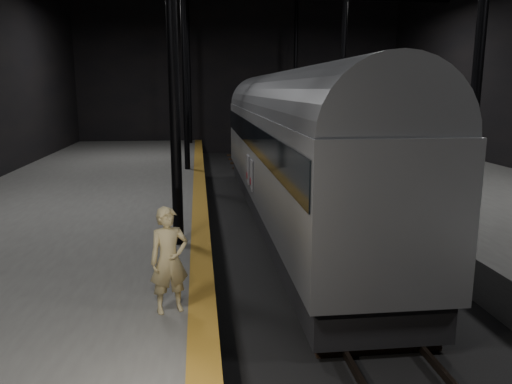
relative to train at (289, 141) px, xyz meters
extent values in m
plane|color=black|center=(0.00, -1.42, -2.97)|extent=(44.00, 44.00, 0.00)
cube|color=#4B4B48|center=(-7.50, -1.42, -2.47)|extent=(9.00, 43.80, 1.00)
cube|color=#4B4B48|center=(7.50, -1.42, -2.47)|extent=(9.00, 43.80, 1.00)
cube|color=brown|center=(-3.25, -1.42, -1.97)|extent=(0.50, 43.80, 0.01)
cube|color=#3F3328|center=(-0.72, -1.42, -2.80)|extent=(0.08, 43.00, 0.14)
cube|color=#3F3328|center=(0.72, -1.42, -2.80)|extent=(0.08, 43.00, 0.14)
cube|color=black|center=(0.00, -1.42, -2.91)|extent=(2.40, 42.00, 0.12)
cylinder|color=black|center=(-3.80, -5.42, 3.03)|extent=(0.26, 0.26, 10.00)
cylinder|color=black|center=(3.80, -5.42, 3.03)|extent=(0.26, 0.26, 10.00)
cylinder|color=black|center=(-3.80, 6.58, 3.03)|extent=(0.26, 0.26, 10.00)
cylinder|color=black|center=(3.80, 6.58, 3.03)|extent=(0.26, 0.26, 10.00)
cylinder|color=black|center=(-3.80, 18.58, 3.03)|extent=(0.26, 0.26, 10.00)
cylinder|color=black|center=(3.80, 18.58, 3.03)|extent=(0.26, 0.26, 10.00)
cube|color=#9DA0A4|center=(0.00, 0.00, -0.43)|extent=(2.89, 19.93, 2.99)
cube|color=black|center=(0.00, 0.00, -2.30)|extent=(2.64, 19.53, 0.85)
cube|color=black|center=(0.00, 0.00, 0.27)|extent=(2.95, 19.63, 0.90)
cylinder|color=slate|center=(0.00, 0.00, 1.06)|extent=(2.83, 19.73, 2.83)
cube|color=black|center=(0.00, -6.97, -2.67)|extent=(1.79, 2.19, 0.35)
cube|color=black|center=(0.00, 6.97, -2.67)|extent=(1.79, 2.19, 0.35)
cube|color=silver|center=(-1.47, -1.00, -1.03)|extent=(0.04, 0.75, 1.05)
cube|color=silver|center=(-1.47, 0.20, -1.03)|extent=(0.04, 0.75, 1.05)
cylinder|color=maroon|center=(-1.49, -0.82, -1.28)|extent=(0.03, 0.26, 0.26)
cylinder|color=maroon|center=(-1.49, 0.38, -1.28)|extent=(0.03, 0.26, 0.26)
imported|color=tan|center=(-3.80, -9.36, -1.04)|extent=(0.79, 0.64, 1.87)
camera|label=1|loc=(-3.25, -17.63, 1.85)|focal=35.00mm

